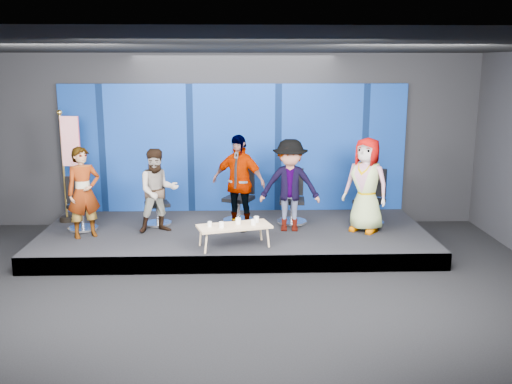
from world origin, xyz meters
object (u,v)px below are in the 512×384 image
Objects in this scene: chair_d at (292,205)px; panelist_e at (366,185)px; chair_a at (81,212)px; panelist_d at (290,185)px; chair_e at (370,206)px; panelist_a at (84,193)px; panelist_c at (238,182)px; panelist_b at (158,191)px; flag_stand at (69,164)px; chair_c at (240,204)px; chair_b at (157,209)px; coffee_table at (234,227)px; mug_d at (253,222)px; mug_c at (238,221)px; mug_a at (210,224)px; mug_b at (222,225)px; mug_e at (256,219)px.

panelist_e is (1.28, -0.59, 0.51)m from chair_d.
chair_a is 3.85m from panelist_d.
panelist_a is at bearing -135.34° from chair_e.
panelist_d is (0.93, -0.10, -0.04)m from panelist_c.
flag_stand reaches higher than panelist_b.
chair_c is at bearing -22.15° from chair_a.
panelist_c reaches higher than chair_b.
panelist_e is at bearing -28.37° from panelist_a.
flag_stand is (-3.22, 0.62, 0.26)m from panelist_c.
flag_stand reaches higher than coffee_table.
panelist_e is 1.32× the size of coffee_table.
chair_e is (1.48, -0.12, 0.01)m from chair_d.
panelist_b is 3.98m from chair_e.
mug_d is (0.22, -1.55, 0.06)m from chair_c.
chair_d is at bearing -6.15° from panelist_b.
panelist_b reaches higher than chair_a.
flag_stand reaches higher than panelist_c.
panelist_c is 2.57m from chair_e.
chair_e is at bearing -12.31° from panelist_b.
panelist_a is 2.89m from chair_c.
mug_c is (1.54, -1.34, 0.11)m from chair_b.
panelist_d is at bearing 35.89° from mug_a.
mug_a is 0.88× the size of mug_b.
panelist_d is (2.47, -0.47, 0.53)m from chair_b.
chair_d reaches higher than mug_c.
mug_c is at bearing -116.22° from chair_e.
mug_d is (0.25, -0.07, -0.00)m from mug_c.
panelist_b is at bearing -131.95° from chair_c.
panelist_e reaches higher than panelist_d.
panelist_b reaches higher than chair_c.
mug_a is at bearing -48.77° from panelist_a.
mug_b is at bearing -151.72° from mug_e.
panelist_d is 1.79m from mug_a.
chair_c is 3.34m from flag_stand.
chair_c is at bearing 112.22° from panelist_c.
coffee_table is at bearing -115.50° from chair_e.
chair_b is at bearing 141.62° from mug_d.
chair_a is at bearing 82.15° from panelist_a.
coffee_table is (-0.07, -1.05, -0.54)m from panelist_c.
chair_e is at bearing 27.19° from coffee_table.
panelist_a is 1.48× the size of chair_c.
flag_stand is (-5.72, 0.35, 0.79)m from chair_e.
chair_b is at bearing -150.08° from chair_c.
panelist_c is 18.37× the size of mug_b.
mug_c is 1.03× the size of mug_e.
panelist_e is (5.18, -0.25, 0.53)m from chair_a.
panelist_a reaches higher than chair_b.
panelist_e is 16.87× the size of mug_e.
chair_e is at bearing -23.40° from panelist_a.
mug_d is at bearing -56.38° from chair_b.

